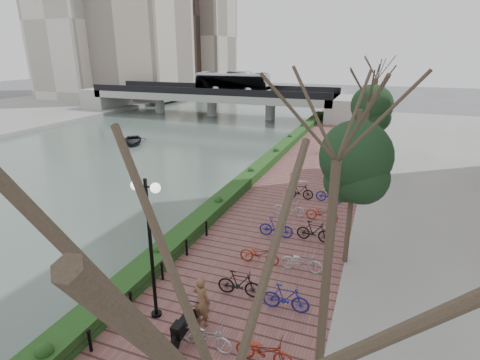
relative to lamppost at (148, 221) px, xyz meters
The scene contains 12 objects.
river_water 28.23m from the lamppost, 128.37° to the left, with size 30.00×130.00×0.02m, color #475851.
promenade 14.99m from the lamppost, 83.43° to the left, with size 8.00×75.00×0.50m, color brown.
hedge 17.30m from the lamppost, 95.88° to the left, with size 1.10×56.00×0.60m, color #1A3914.
chain_fence 3.52m from the lamppost, 130.60° to the right, with size 0.10×14.10×0.70m.
lamppost is the anchor object (origin of this frame).
motorcycle 3.45m from the lamppost, 22.07° to the right, with size 0.46×1.47×0.92m, color black, non-canonical shape.
pedestrian 3.15m from the lamppost, ahead, with size 0.65×0.42×1.77m, color brown.
bicycle_parking 7.23m from the lamppost, 61.14° to the left, with size 2.40×14.69×1.00m.
street_trees 11.14m from the lamppost, 59.44° to the left, with size 3.20×37.12×6.80m.
bridge 45.10m from the lamppost, 111.68° to the left, with size 36.00×10.77×6.50m.
boat 28.63m from the lamppost, 127.69° to the left, with size 2.76×3.87×0.80m, color black.
far_buildings 77.64m from the lamppost, 125.01° to the left, with size 35.00×38.00×38.00m.
Camera 1 is at (8.80, -5.81, 9.04)m, focal length 28.00 mm.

